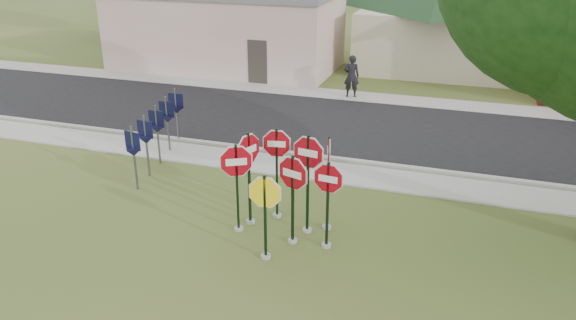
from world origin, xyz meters
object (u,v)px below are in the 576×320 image
(pedestrian, at_px, (351,76))
(stop_sign_left, at_px, (237,175))
(stop_sign_yellow, at_px, (265,207))
(stop_sign_center, at_px, (293,187))

(pedestrian, bearing_deg, stop_sign_left, 74.49)
(stop_sign_yellow, bearing_deg, pedestrian, 94.26)
(stop_sign_left, bearing_deg, pedestrian, 89.59)
(pedestrian, bearing_deg, stop_sign_yellow, 79.17)
(stop_sign_center, height_order, stop_sign_left, stop_sign_left)
(stop_sign_center, distance_m, pedestrian, 13.11)
(stop_sign_center, height_order, pedestrian, stop_sign_center)
(stop_sign_yellow, distance_m, stop_sign_left, 1.53)
(stop_sign_center, relative_size, stop_sign_left, 0.98)
(stop_sign_left, relative_size, pedestrian, 1.30)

